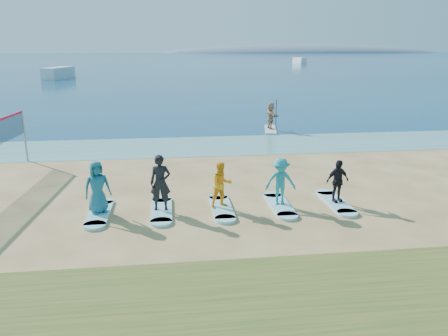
{
  "coord_description": "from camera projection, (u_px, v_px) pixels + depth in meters",
  "views": [
    {
      "loc": [
        -2.83,
        -13.37,
        5.49
      ],
      "look_at": [
        -0.88,
        2.0,
        1.1
      ],
      "focal_mm": 35.0,
      "sensor_mm": 36.0,
      "label": 1
    }
  ],
  "objects": [
    {
      "name": "surfboard_2",
      "position": [
        222.0,
        208.0,
        15.11
      ],
      "size": [
        0.7,
        2.2,
        0.09
      ],
      "primitive_type": "cube",
      "color": "#93D7E4",
      "rests_on": "ground"
    },
    {
      "name": "paddleboard",
      "position": [
        270.0,
        130.0,
        28.91
      ],
      "size": [
        1.28,
        3.08,
        0.12
      ],
      "primitive_type": "cube",
      "rotation": [
        0.0,
        0.0,
        -0.2
      ],
      "color": "silver",
      "rests_on": "ground"
    },
    {
      "name": "island_ridge",
      "position": [
        304.0,
        52.0,
        312.42
      ],
      "size": [
        220.0,
        56.0,
        18.0
      ],
      "primitive_type": "ellipsoid",
      "color": "slate",
      "rests_on": "ground"
    },
    {
      "name": "surfboard_3",
      "position": [
        280.0,
        205.0,
        15.36
      ],
      "size": [
        0.7,
        2.2,
        0.09
      ],
      "primitive_type": "cube",
      "color": "#93D7E4",
      "rests_on": "ground"
    },
    {
      "name": "ocean",
      "position": [
        175.0,
        59.0,
        167.31
      ],
      "size": [
        600.0,
        600.0,
        0.0
      ],
      "primitive_type": "plane",
      "color": "navy",
      "rests_on": "ground"
    },
    {
      "name": "ground",
      "position": [
        258.0,
        215.0,
        14.6
      ],
      "size": [
        600.0,
        600.0,
        0.0
      ],
      "primitive_type": "plane",
      "color": "tan",
      "rests_on": "ground"
    },
    {
      "name": "student_2",
      "position": [
        222.0,
        185.0,
        14.89
      ],
      "size": [
        0.9,
        0.78,
        1.58
      ],
      "primitive_type": "imported",
      "rotation": [
        0.0,
        0.0,
        0.27
      ],
      "color": "#FAA91A",
      "rests_on": "surfboard_2"
    },
    {
      "name": "student_1",
      "position": [
        160.0,
        183.0,
        14.59
      ],
      "size": [
        0.72,
        0.49,
        1.89
      ],
      "primitive_type": "imported",
      "rotation": [
        0.0,
        0.0,
        -0.06
      ],
      "color": "black",
      "rests_on": "surfboard_1"
    },
    {
      "name": "surfboard_0",
      "position": [
        99.0,
        213.0,
        14.62
      ],
      "size": [
        0.7,
        2.2,
        0.09
      ],
      "primitive_type": "cube",
      "color": "#93D7E4",
      "rests_on": "ground"
    },
    {
      "name": "paddleboarder",
      "position": [
        271.0,
        116.0,
        28.66
      ],
      "size": [
        0.74,
        1.66,
        1.72
      ],
      "primitive_type": "imported",
      "rotation": [
        0.0,
        0.0,
        1.72
      ],
      "color": "tan",
      "rests_on": "paddleboard"
    },
    {
      "name": "surfboard_4",
      "position": [
        336.0,
        202.0,
        15.61
      ],
      "size": [
        0.7,
        2.2,
        0.09
      ],
      "primitive_type": "cube",
      "color": "#93D7E4",
      "rests_on": "ground"
    },
    {
      "name": "surfboard_1",
      "position": [
        162.0,
        210.0,
        14.86
      ],
      "size": [
        0.7,
        2.2,
        0.09
      ],
      "primitive_type": "cube",
      "color": "#93D7E4",
      "rests_on": "ground"
    },
    {
      "name": "shallow_water",
      "position": [
        221.0,
        145.0,
        24.62
      ],
      "size": [
        600.0,
        600.0,
        0.0
      ],
      "primitive_type": "plane",
      "color": "teal",
      "rests_on": "ground"
    },
    {
      "name": "student_0",
      "position": [
        97.0,
        187.0,
        14.36
      ],
      "size": [
        1.01,
        0.85,
        1.76
      ],
      "primitive_type": "imported",
      "rotation": [
        0.0,
        0.0,
        0.4
      ],
      "color": "#1A637E",
      "rests_on": "surfboard_0"
    },
    {
      "name": "boat_offshore_b",
      "position": [
        299.0,
        63.0,
        132.82
      ],
      "size": [
        2.99,
        5.81,
        1.69
      ],
      "primitive_type": "cube",
      "rotation": [
        0.0,
        0.0,
        0.2
      ],
      "color": "silver",
      "rests_on": "ground"
    },
    {
      "name": "student_3",
      "position": [
        281.0,
        181.0,
        15.13
      ],
      "size": [
        1.12,
        0.71,
        1.65
      ],
      "primitive_type": "imported",
      "rotation": [
        0.0,
        0.0,
        -0.09
      ],
      "color": "teal",
      "rests_on": "surfboard_3"
    },
    {
      "name": "student_4",
      "position": [
        337.0,
        181.0,
        15.39
      ],
      "size": [
        0.96,
        0.58,
        1.53
      ],
      "primitive_type": "imported",
      "rotation": [
        0.0,
        0.0,
        0.24
      ],
      "color": "black",
      "rests_on": "surfboard_4"
    },
    {
      "name": "boat_offshore_a",
      "position": [
        59.0,
        79.0,
        73.1
      ],
      "size": [
        3.99,
        8.18,
        1.86
      ],
      "primitive_type": "cube",
      "rotation": [
        0.0,
        0.0,
        -0.23
      ],
      "color": "silver",
      "rests_on": "ground"
    }
  ]
}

